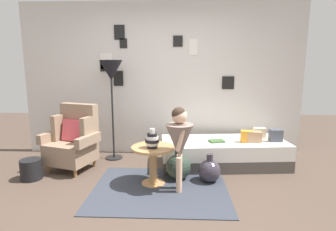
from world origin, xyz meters
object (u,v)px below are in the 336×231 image
(floor_lamp, at_px, (111,75))
(demijohn_near, at_px, (178,167))
(person_child, at_px, (179,139))
(demijohn_far, at_px, (209,171))
(book_on_daybed, at_px, (217,141))
(magazine_basket, at_px, (31,169))
(vase_striped, at_px, (152,140))
(side_table, at_px, (153,157))
(daybed, at_px, (223,153))
(armchair, at_px, (74,140))

(floor_lamp, bearing_deg, demijohn_near, -36.75)
(person_child, relative_size, demijohn_far, 2.72)
(book_on_daybed, xyz_separation_m, magazine_basket, (-2.59, -0.56, -0.28))
(vase_striped, bearing_deg, demijohn_near, 35.47)
(floor_lamp, xyz_separation_m, demijohn_near, (1.09, -0.81, -1.22))
(person_child, bearing_deg, book_on_daybed, 55.73)
(floor_lamp, bearing_deg, magazine_basket, -135.61)
(side_table, height_order, vase_striped, vase_striped)
(daybed, relative_size, demijohn_far, 5.08)
(floor_lamp, xyz_separation_m, demijohn_far, (1.50, -0.89, -1.24))
(side_table, relative_size, vase_striped, 2.25)
(floor_lamp, bearing_deg, daybed, -7.76)
(daybed, bearing_deg, magazine_basket, -166.30)
(magazine_basket, bearing_deg, side_table, -2.96)
(armchair, distance_m, demijohn_near, 1.64)
(book_on_daybed, bearing_deg, vase_striped, -142.23)
(daybed, xyz_separation_m, demijohn_near, (-0.70, -0.57, -0.02))
(vase_striped, distance_m, person_child, 0.37)
(demijohn_near, relative_size, demijohn_far, 1.11)
(armchair, distance_m, side_table, 1.36)
(armchair, height_order, book_on_daybed, armchair)
(daybed, distance_m, floor_lamp, 2.16)
(daybed, height_order, book_on_daybed, book_on_daybed)
(floor_lamp, distance_m, book_on_daybed, 1.96)
(vase_striped, bearing_deg, book_on_daybed, 37.77)
(person_child, height_order, demijohn_near, person_child)
(side_table, distance_m, demijohn_near, 0.42)
(armchair, bearing_deg, side_table, -22.81)
(person_child, height_order, magazine_basket, person_child)
(magazine_basket, bearing_deg, demijohn_far, 0.39)
(armchair, relative_size, demijohn_near, 2.26)
(demijohn_near, distance_m, demijohn_far, 0.42)
(book_on_daybed, xyz_separation_m, demijohn_near, (-0.58, -0.47, -0.24))
(daybed, bearing_deg, demijohn_far, -113.76)
(floor_lamp, xyz_separation_m, book_on_daybed, (1.66, -0.34, -0.98))
(daybed, height_order, demijohn_near, demijohn_near)
(side_table, distance_m, magazine_basket, 1.70)
(person_child, bearing_deg, magazine_basket, 172.36)
(person_child, bearing_deg, demijohn_near, 91.72)
(armchair, height_order, person_child, person_child)
(magazine_basket, bearing_deg, book_on_daybed, 12.19)
(side_table, xyz_separation_m, demijohn_far, (0.74, 0.10, -0.21))
(daybed, height_order, demijohn_far, daybed)
(daybed, distance_m, demijohn_far, 0.71)
(floor_lamp, relative_size, person_child, 1.55)
(book_on_daybed, height_order, demijohn_near, same)
(side_table, height_order, demijohn_far, side_table)
(book_on_daybed, bearing_deg, armchair, -176.80)
(armchair, bearing_deg, magazine_basket, -134.71)
(vase_striped, height_order, person_child, person_child)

